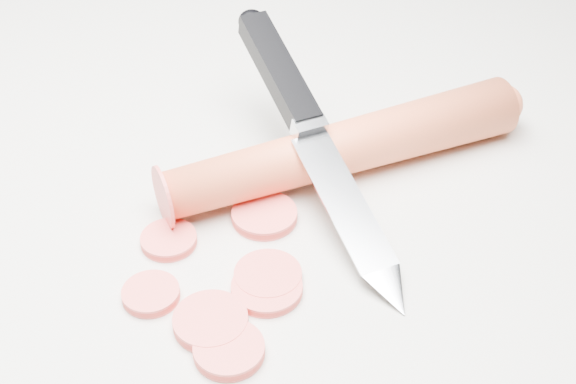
% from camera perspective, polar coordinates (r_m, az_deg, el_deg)
% --- Properties ---
extents(ground, '(2.40, 2.40, 0.00)m').
position_cam_1_polar(ground, '(0.47, -3.90, -2.04)').
color(ground, beige).
rests_on(ground, ground).
extents(carrot, '(0.19, 0.18, 0.03)m').
position_cam_1_polar(carrot, '(0.49, 4.06, 3.16)').
color(carrot, '#E9562D').
rests_on(carrot, ground).
extents(carrot_slice_0, '(0.03, 0.03, 0.01)m').
position_cam_1_polar(carrot_slice_0, '(0.45, -8.48, -3.39)').
color(carrot_slice_0, '#F14C46').
rests_on(carrot_slice_0, ground).
extents(carrot_slice_1, '(0.04, 0.04, 0.01)m').
position_cam_1_polar(carrot_slice_1, '(0.43, -1.44, -5.99)').
color(carrot_slice_1, '#F14C46').
rests_on(carrot_slice_1, ground).
extents(carrot_slice_2, '(0.04, 0.04, 0.01)m').
position_cam_1_polar(carrot_slice_2, '(0.42, -1.52, -6.87)').
color(carrot_slice_2, '#F14C46').
rests_on(carrot_slice_2, ground).
extents(carrot_slice_3, '(0.03, 0.03, 0.01)m').
position_cam_1_polar(carrot_slice_3, '(0.40, -4.22, -11.14)').
color(carrot_slice_3, '#F14C46').
rests_on(carrot_slice_3, ground).
extents(carrot_slice_4, '(0.04, 0.04, 0.01)m').
position_cam_1_polar(carrot_slice_4, '(0.41, -5.53, -9.15)').
color(carrot_slice_4, '#F14C46').
rests_on(carrot_slice_4, ground).
extents(carrot_slice_5, '(0.04, 0.04, 0.01)m').
position_cam_1_polar(carrot_slice_5, '(0.46, -1.69, -1.67)').
color(carrot_slice_5, '#F14C46').
rests_on(carrot_slice_5, ground).
extents(carrot_slice_6, '(0.03, 0.03, 0.01)m').
position_cam_1_polar(carrot_slice_6, '(0.43, -9.73, -7.16)').
color(carrot_slice_6, '#F14C46').
rests_on(carrot_slice_6, ground).
extents(kitchen_knife, '(0.17, 0.18, 0.07)m').
position_cam_1_polar(kitchen_knife, '(0.46, 2.18, 3.65)').
color(kitchen_knife, '#B6B8BD').
rests_on(kitchen_knife, ground).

